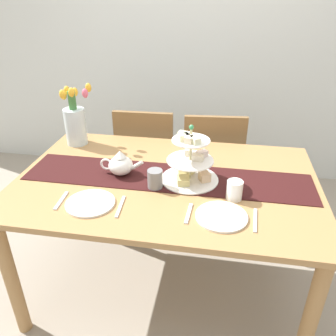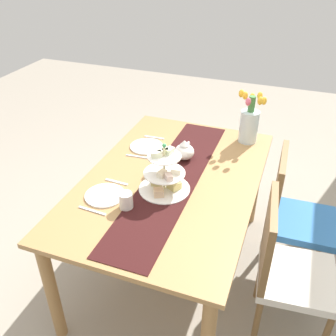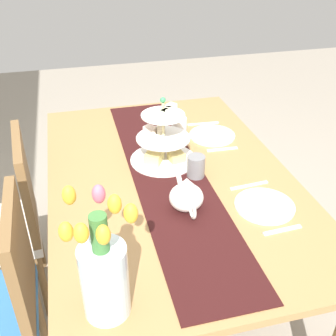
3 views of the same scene
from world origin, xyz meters
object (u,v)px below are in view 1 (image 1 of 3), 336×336
at_px(chair_right, 212,163).
at_px(mug_grey, 155,179).
at_px(chair_left, 147,158).
at_px(knife_left, 120,206).
at_px(fork_left, 61,200).
at_px(knife_right, 255,220).
at_px(mug_white_text, 234,190).
at_px(teapot, 121,165).
at_px(dinner_plate_left, 90,203).
at_px(fork_right, 189,213).
at_px(dinner_plate_right, 221,216).
at_px(dining_table, 167,195).
at_px(tiered_cake_stand, 190,163).
at_px(tulip_vase, 75,122).

relative_size(chair_right, mug_grey, 9.58).
bearing_deg(chair_left, knife_left, -83.55).
distance_m(fork_left, knife_right, 0.90).
relative_size(mug_grey, mug_white_text, 1.00).
bearing_deg(chair_right, fork_left, -122.73).
bearing_deg(mug_grey, fork_left, -154.96).
bearing_deg(chair_left, teapot, -87.48).
bearing_deg(mug_white_text, dinner_plate_left, -166.34).
bearing_deg(fork_right, knife_left, 180.00).
relative_size(dinner_plate_left, knife_right, 1.35).
height_order(chair_left, dinner_plate_right, chair_left).
distance_m(dinner_plate_right, knife_right, 0.15).
bearing_deg(mug_white_text, chair_left, 125.71).
height_order(dining_table, teapot, teapot).
bearing_deg(knife_left, mug_white_text, 17.32).
bearing_deg(dining_table, mug_grey, -111.26).
xyz_separation_m(teapot, dinner_plate_left, (-0.06, -0.30, -0.05)).
bearing_deg(tiered_cake_stand, chair_right, 83.07).
distance_m(fork_left, mug_white_text, 0.82).
xyz_separation_m(fork_left, mug_white_text, (0.80, 0.16, 0.04)).
xyz_separation_m(knife_left, mug_grey, (0.12, 0.19, 0.05)).
xyz_separation_m(dining_table, mug_grey, (-0.04, -0.10, 0.16)).
xyz_separation_m(dining_table, mug_white_text, (0.35, -0.14, 0.15)).
xyz_separation_m(fork_right, mug_grey, (-0.19, 0.19, 0.05)).
bearing_deg(chair_left, chair_right, 0.03).
bearing_deg(dinner_plate_right, chair_left, 119.12).
height_order(tulip_vase, dinner_plate_right, tulip_vase).
distance_m(dinner_plate_right, fork_right, 0.15).
relative_size(chair_left, chair_right, 1.00).
xyz_separation_m(fork_left, dinner_plate_right, (0.75, 0.00, 0.00)).
distance_m(tiered_cake_stand, dinner_plate_left, 0.53).
bearing_deg(chair_right, mug_grey, -106.67).
xyz_separation_m(dinner_plate_left, fork_right, (0.46, 0.00, -0.00)).
bearing_deg(tulip_vase, dinner_plate_left, -62.74).
bearing_deg(mug_grey, dinner_plate_left, -144.28).
distance_m(chair_left, chair_right, 0.49).
bearing_deg(dining_table, chair_right, 73.99).
bearing_deg(tulip_vase, mug_grey, -36.87).
bearing_deg(mug_grey, knife_left, -122.66).
xyz_separation_m(teapot, mug_white_text, (0.60, -0.14, -0.01)).
distance_m(dining_table, tulip_vase, 0.77).
height_order(tiered_cake_stand, fork_right, tiered_cake_stand).
bearing_deg(tulip_vase, chair_right, 24.76).
relative_size(teapot, mug_grey, 2.51).
distance_m(teapot, tulip_vase, 0.53).
xyz_separation_m(dinner_plate_left, knife_right, (0.75, 0.00, -0.00)).
xyz_separation_m(teapot, mug_grey, (0.21, -0.10, -0.01)).
relative_size(chair_left, tulip_vase, 2.41).
bearing_deg(fork_right, teapot, 143.44).
height_order(dinner_plate_right, fork_right, dinner_plate_right).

